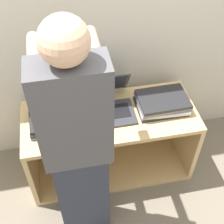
{
  "coord_description": "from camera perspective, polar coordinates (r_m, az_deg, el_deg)",
  "views": [
    {
      "loc": [
        -0.3,
        -1.34,
        2.4
      ],
      "look_at": [
        0.0,
        0.2,
        0.79
      ],
      "focal_mm": 50.0,
      "sensor_mm": 36.0,
      "label": 1
    }
  ],
  "objects": [
    {
      "name": "person",
      "position": [
        1.89,
        -6.27,
        -6.87
      ],
      "size": [
        0.4,
        0.54,
        1.78
      ],
      "color": "#2D3342",
      "rests_on": "ground_plane"
    },
    {
      "name": "laptop_open",
      "position": [
        2.4,
        -0.71,
        1.48
      ],
      "size": [
        0.38,
        0.42,
        0.26
      ],
      "color": "#333338",
      "rests_on": "cart"
    },
    {
      "name": "cart",
      "position": [
        2.69,
        -0.64,
        -4.44
      ],
      "size": [
        1.35,
        0.57,
        0.67
      ],
      "color": "tan",
      "rests_on": "ground_plane"
    },
    {
      "name": "laptop_stack_right",
      "position": [
        2.45,
        9.12,
        1.71
      ],
      "size": [
        0.39,
        0.29,
        0.1
      ],
      "color": "#232326",
      "rests_on": "cart"
    },
    {
      "name": "laptop_stack_left",
      "position": [
        2.35,
        -10.18,
        -1.36
      ],
      "size": [
        0.4,
        0.29,
        0.08
      ],
      "color": "slate",
      "rests_on": "cart"
    },
    {
      "name": "wall_back",
      "position": [
        2.36,
        -2.32,
        15.31
      ],
      "size": [
        8.0,
        0.05,
        2.4
      ],
      "color": "beige",
      "rests_on": "ground_plane"
    },
    {
      "name": "ground_plane",
      "position": [
        2.76,
        0.83,
        -14.44
      ],
      "size": [
        12.0,
        12.0,
        0.0
      ],
      "primitive_type": "plane",
      "color": "#756B5B"
    }
  ]
}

